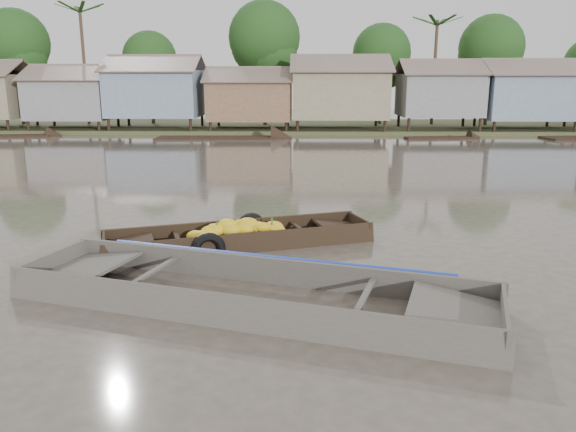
{
  "coord_description": "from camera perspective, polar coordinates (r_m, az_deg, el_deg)",
  "views": [
    {
      "loc": [
        -0.22,
        -11.05,
        3.78
      ],
      "look_at": [
        -0.49,
        1.01,
        0.8
      ],
      "focal_mm": 35.0,
      "sensor_mm": 36.0,
      "label": 1
    }
  ],
  "objects": [
    {
      "name": "riverbank",
      "position": [
        43.04,
        5.76,
        12.85
      ],
      "size": [
        120.0,
        12.47,
        10.22
      ],
      "color": "#384723",
      "rests_on": "ground"
    },
    {
      "name": "ground",
      "position": [
        11.68,
        2.3,
        -5.02
      ],
      "size": [
        120.0,
        120.0,
        0.0
      ],
      "primitive_type": "plane",
      "color": "#4A4339",
      "rests_on": "ground"
    },
    {
      "name": "distant_boats",
      "position": [
        35.91,
        13.57,
        7.36
      ],
      "size": [
        48.61,
        14.48,
        0.35
      ],
      "color": "black",
      "rests_on": "ground"
    },
    {
      "name": "banana_boat",
      "position": [
        13.06,
        -5.22,
        -2.18
      ],
      "size": [
        6.3,
        3.4,
        0.83
      ],
      "rotation": [
        0.0,
        0.0,
        0.33
      ],
      "color": "black",
      "rests_on": "ground"
    },
    {
      "name": "viewer_boat",
      "position": [
        9.77,
        -3.67,
        -8.43
      ],
      "size": [
        8.59,
        4.49,
        0.67
      ],
      "rotation": [
        0.0,
        0.0,
        -0.3
      ],
      "color": "#49443E",
      "rests_on": "ground"
    }
  ]
}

